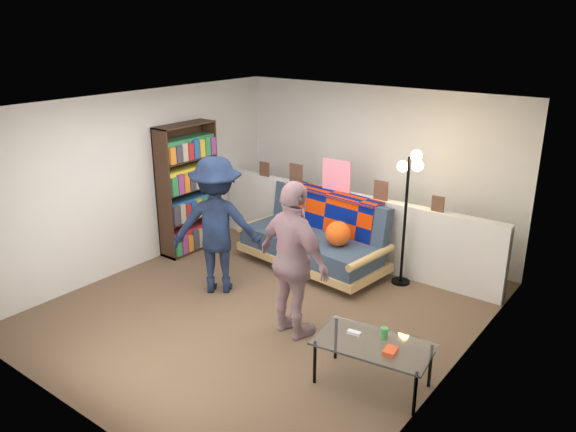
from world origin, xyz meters
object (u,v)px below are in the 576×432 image
object	(u,v)px
floor_lamp	(409,191)
person_right	(294,261)
person_left	(217,225)
coffee_table	(374,346)
bookshelf	(188,193)
futon_sofa	(316,238)

from	to	relation	value
floor_lamp	person_right	distance (m)	1.97
person_left	person_right	size ratio (longest dim) A/B	1.00
coffee_table	bookshelf	bearing A→B (deg)	161.10
bookshelf	person_left	xyz separation A→B (m)	(1.28, -0.72, -0.01)
bookshelf	coffee_table	distance (m)	4.07
futon_sofa	floor_lamp	bearing A→B (deg)	12.40
floor_lamp	person_right	size ratio (longest dim) A/B	1.02
coffee_table	futon_sofa	bearing A→B (deg)	135.65
futon_sofa	person_right	size ratio (longest dim) A/B	1.25
futon_sofa	coffee_table	size ratio (longest dim) A/B	1.90
bookshelf	floor_lamp	size ratio (longest dim) A/B	1.07
floor_lamp	person_left	distance (m)	2.43
bookshelf	coffee_table	xyz separation A→B (m)	(3.83, -1.31, -0.46)
coffee_table	floor_lamp	distance (m)	2.46
bookshelf	futon_sofa	bearing A→B (deg)	18.17
bookshelf	person_right	bearing A→B (deg)	-20.76
futon_sofa	floor_lamp	xyz separation A→B (m)	(1.20, 0.26, 0.83)
coffee_table	floor_lamp	size ratio (longest dim) A/B	0.65
person_right	coffee_table	bearing A→B (deg)	178.67
futon_sofa	floor_lamp	size ratio (longest dim) A/B	1.23
bookshelf	floor_lamp	bearing A→B (deg)	15.94
person_left	coffee_table	bearing A→B (deg)	130.38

